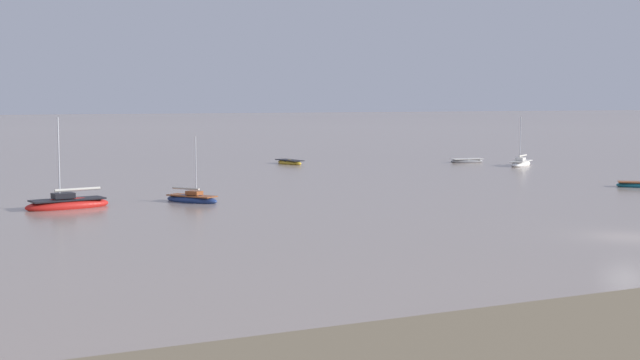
% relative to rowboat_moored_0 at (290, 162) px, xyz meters
% --- Properties ---
extents(ground_plane, '(800.00, 800.00, 0.00)m').
position_rel_rowboat_moored_0_xyz_m(ground_plane, '(-4.83, -56.55, -0.18)').
color(ground_plane, gray).
extents(rowboat_moored_0, '(2.21, 4.50, 0.68)m').
position_rel_rowboat_moored_0_xyz_m(rowboat_moored_0, '(0.00, 0.00, 0.00)').
color(rowboat_moored_0, gold).
rests_on(rowboat_moored_0, ground).
extents(sailboat_moored_0, '(5.06, 4.27, 5.72)m').
position_rel_rowboat_moored_0_xyz_m(sailboat_moored_0, '(22.13, -13.65, 0.06)').
color(sailboat_moored_0, white).
rests_on(sailboat_moored_0, ground).
extents(sailboat_moored_1, '(3.61, 4.47, 4.98)m').
position_rel_rowboat_moored_0_xyz_m(sailboat_moored_1, '(-21.18, -30.89, 0.03)').
color(sailboat_moored_1, navy).
rests_on(sailboat_moored_1, ground).
extents(sailboat_moored_3, '(6.03, 2.79, 6.50)m').
position_rel_rowboat_moored_0_xyz_m(sailboat_moored_3, '(-29.90, -30.69, 0.10)').
color(sailboat_moored_3, red).
rests_on(sailboat_moored_3, ground).
extents(rowboat_moored_2, '(4.24, 2.00, 0.64)m').
position_rel_rowboat_moored_0_xyz_m(rowboat_moored_2, '(19.76, -6.68, -0.01)').
color(rowboat_moored_2, gray).
rests_on(rowboat_moored_2, ground).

